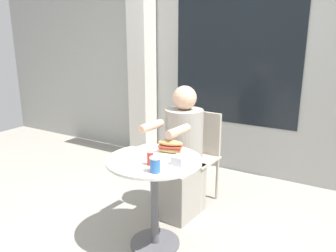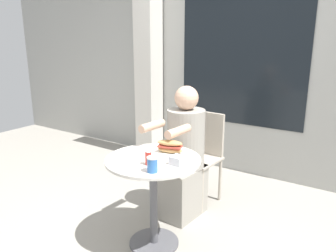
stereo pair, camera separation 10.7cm
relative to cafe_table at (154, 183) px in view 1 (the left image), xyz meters
The scene contains 10 objects.
ground_plane 0.52m from the cafe_table, ahead, with size 8.00×8.00×0.00m, color gray.
storefront_wall 1.99m from the cafe_table, 90.02° to the left, with size 8.00×0.09×2.80m.
lattice_pillar 2.11m from the cafe_table, 127.41° to the left, with size 0.26×0.26×2.40m.
cafe_table is the anchor object (origin of this frame).
diner_chair 0.88m from the cafe_table, 93.05° to the left, with size 0.41×0.41×0.87m.
seated_diner 0.53m from the cafe_table, 96.13° to the left, with size 0.37×0.61×1.17m.
sandwich_on_plate 0.28m from the cafe_table, 74.36° to the left, with size 0.24×0.24×0.10m.
drink_cup 0.35m from the cafe_table, 55.02° to the right, with size 0.07×0.07×0.10m.
napkin_box 0.30m from the cafe_table, ahead, with size 0.10×0.10×0.06m.
condiment_bottle 0.28m from the cafe_table, 68.83° to the right, with size 0.04×0.04×0.12m.
Camera 1 is at (1.23, -1.87, 1.55)m, focal length 35.00 mm.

